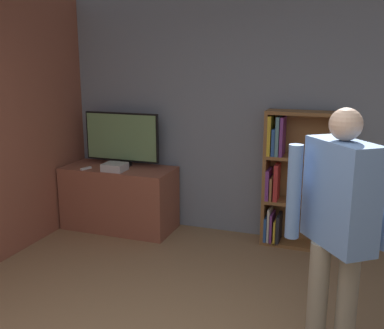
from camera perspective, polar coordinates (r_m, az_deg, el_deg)
name	(u,v)px	position (r m, az deg, el deg)	size (l,w,h in m)	color
wall_back	(258,119)	(5.06, 8.34, 5.73)	(6.49, 0.06, 2.70)	gray
tv_ledge	(120,198)	(5.47, -9.17, -4.20)	(1.31, 0.60, 0.75)	#93513D
television	(122,139)	(5.39, -8.90, 3.28)	(0.94, 0.22, 0.64)	black
game_console	(115,167)	(5.21, -9.78, -0.32)	(0.25, 0.23, 0.09)	silver
remote_loose	(86,168)	(5.35, -13.31, -0.49)	(0.08, 0.14, 0.02)	white
bookshelf	(293,180)	(4.94, 12.67, -1.89)	(0.78, 0.28, 1.48)	brown
person	(338,220)	(2.92, 18.09, -6.70)	(0.64, 0.53, 1.73)	gray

